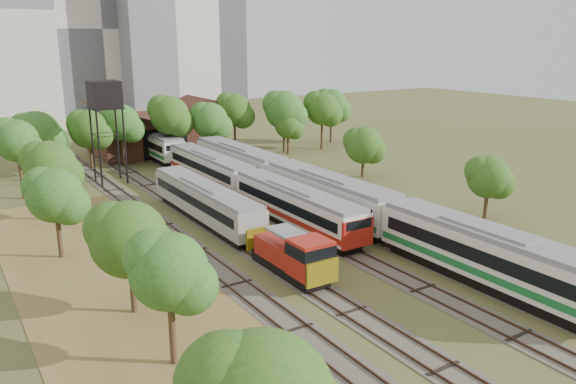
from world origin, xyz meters
TOP-DOWN VIEW (x-y plane):
  - ground at (0.00, 0.00)m, footprint 240.00×240.00m
  - dry_grass_patch at (-18.00, 8.00)m, footprint 14.00×60.00m
  - tracks at (-0.67, 25.00)m, footprint 24.60×80.00m
  - railcar_red_set at (-2.00, 27.11)m, footprint 2.89×34.57m
  - railcar_green_set at (2.00, 18.94)m, footprint 3.21×52.08m
  - railcar_rear at (-2.00, 54.36)m, footprint 2.97×16.08m
  - shunter_locomotive at (-8.00, 9.35)m, footprint 2.50×8.10m
  - old_grey_coach at (-8.00, 24.17)m, footprint 2.77×18.00m
  - water_tower at (-11.12, 43.34)m, footprint 3.35×3.35m
  - rail_pile_far at (8.20, 12.83)m, footprint 0.43×6.93m
  - maintenance_shed at (-1.00, 57.98)m, footprint 16.45×11.55m
  - tree_band_left at (-19.94, 16.48)m, footprint 6.20×53.57m
  - tree_band_far at (3.64, 49.61)m, footprint 49.02×9.68m
  - tree_band_right at (14.84, 28.93)m, footprint 5.15×39.43m
  - tower_centre at (2.00, 100.00)m, footprint 20.00×18.00m
  - tower_far_right at (34.00, 110.00)m, footprint 12.00×12.00m

SIDE VIEW (x-z plane):
  - ground at x=0.00m, z-range 0.00..0.00m
  - dry_grass_patch at x=-18.00m, z-range 0.00..0.04m
  - tracks at x=-0.67m, z-range -0.05..0.14m
  - rail_pile_far at x=8.20m, z-range 0.00..0.23m
  - shunter_locomotive at x=-8.00m, z-range -0.09..3.19m
  - old_grey_coach at x=-8.00m, z-range 0.16..3.58m
  - railcar_red_set at x=-2.00m, z-range 0.10..3.68m
  - railcar_rear at x=-2.00m, z-range 0.11..3.78m
  - railcar_green_set at x=2.00m, z-range 0.11..4.08m
  - maintenance_shed at x=-1.00m, z-range -0.87..6.70m
  - tree_band_right at x=14.84m, z-range 0.90..6.97m
  - tree_band_left at x=-19.94m, z-range 0.96..9.18m
  - tree_band_far at x=3.64m, z-range 1.29..10.25m
  - water_tower at x=-11.12m, z-range 3.97..15.54m
  - tower_far_right at x=34.00m, z-range 0.00..28.00m
  - tower_centre at x=2.00m, z-range 0.00..36.00m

